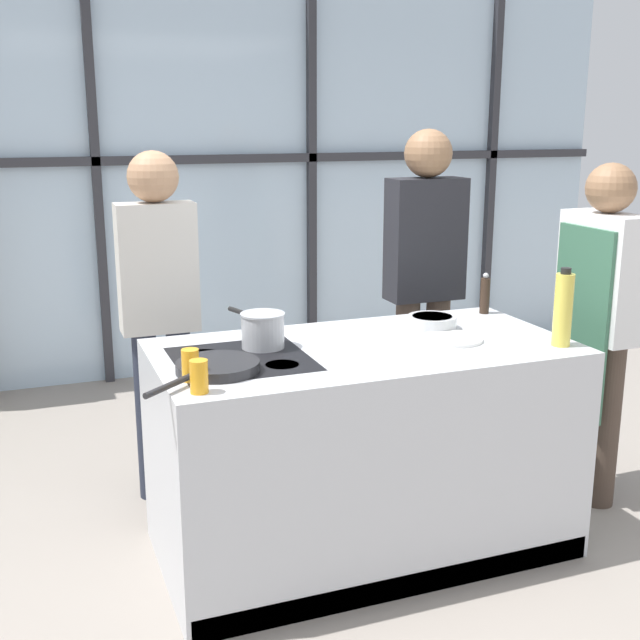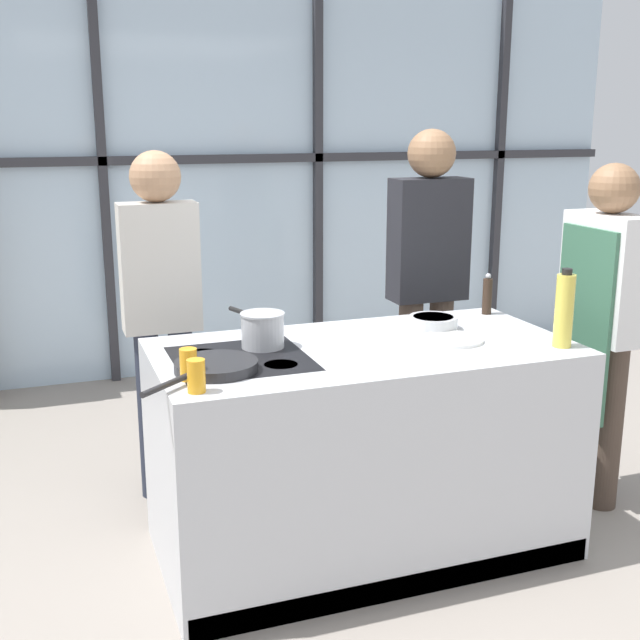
# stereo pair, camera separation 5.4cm
# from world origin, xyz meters

# --- Properties ---
(ground_plane) EXTENTS (18.00, 18.00, 0.00)m
(ground_plane) POSITION_xyz_m (0.00, 0.00, 0.00)
(ground_plane) COLOR gray
(back_window_wall) EXTENTS (6.40, 0.10, 2.80)m
(back_window_wall) POSITION_xyz_m (0.00, 2.76, 1.40)
(back_window_wall) COLOR silver
(back_window_wall) RESTS_ON ground_plane
(demo_island) EXTENTS (1.72, 0.87, 0.91)m
(demo_island) POSITION_xyz_m (-0.00, -0.00, 0.45)
(demo_island) COLOR silver
(demo_island) RESTS_ON ground_plane
(chef) EXTENTS (0.23, 0.44, 1.62)m
(chef) POSITION_xyz_m (1.23, 0.05, 0.92)
(chef) COLOR #47382D
(chef) RESTS_ON ground_plane
(spectator_far_left) EXTENTS (0.36, 0.23, 1.68)m
(spectator_far_left) POSITION_xyz_m (-0.70, 0.80, 0.99)
(spectator_far_left) COLOR #232838
(spectator_far_left) RESTS_ON ground_plane
(spectator_center_left) EXTENTS (0.40, 0.25, 1.77)m
(spectator_center_left) POSITION_xyz_m (0.70, 0.80, 1.03)
(spectator_center_left) COLOR #47382D
(spectator_center_left) RESTS_ON ground_plane
(frying_pan) EXTENTS (0.47, 0.43, 0.04)m
(frying_pan) POSITION_xyz_m (-0.65, -0.13, 0.93)
(frying_pan) COLOR #232326
(frying_pan) RESTS_ON demo_island
(saucepan) EXTENTS (0.18, 0.33, 0.14)m
(saucepan) POSITION_xyz_m (-0.40, 0.13, 0.98)
(saucepan) COLOR silver
(saucepan) RESTS_ON demo_island
(white_plate) EXTENTS (0.26, 0.26, 0.01)m
(white_plate) POSITION_xyz_m (0.38, -0.06, 0.91)
(white_plate) COLOR white
(white_plate) RESTS_ON demo_island
(mixing_bowl) EXTENTS (0.22, 0.22, 0.06)m
(mixing_bowl) POSITION_xyz_m (0.40, 0.15, 0.94)
(mixing_bowl) COLOR silver
(mixing_bowl) RESTS_ON demo_island
(oil_bottle) EXTENTS (0.08, 0.08, 0.32)m
(oil_bottle) POSITION_xyz_m (0.76, -0.28, 1.06)
(oil_bottle) COLOR #E0CC4C
(oil_bottle) RESTS_ON demo_island
(pepper_grinder) EXTENTS (0.04, 0.04, 0.20)m
(pepper_grinder) POSITION_xyz_m (0.77, 0.32, 1.00)
(pepper_grinder) COLOR #332319
(pepper_grinder) RESTS_ON demo_island
(juice_glass_near) EXTENTS (0.06, 0.06, 0.12)m
(juice_glass_near) POSITION_xyz_m (-0.76, -0.34, 0.96)
(juice_glass_near) COLOR orange
(juice_glass_near) RESTS_ON demo_island
(juice_glass_far) EXTENTS (0.06, 0.06, 0.12)m
(juice_glass_far) POSITION_xyz_m (-0.76, -0.20, 0.96)
(juice_glass_far) COLOR orange
(juice_glass_far) RESTS_ON demo_island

